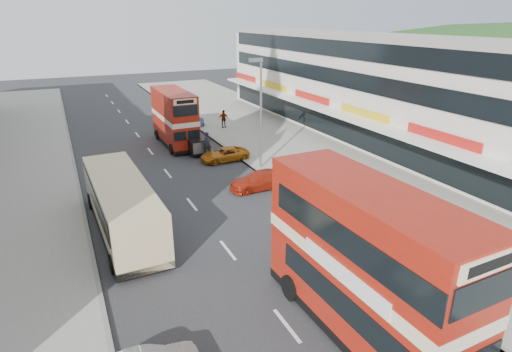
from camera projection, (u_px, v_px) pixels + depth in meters
road_surface at (168, 174)px, 31.01m from camera, size 12.00×90.00×0.01m
pavement_right at (308, 152)px, 35.75m from camera, size 12.00×90.00×0.15m
kerb_left at (78, 186)px, 28.57m from camera, size 0.20×90.00×0.16m
kerb_right at (244, 161)px, 33.41m from camera, size 0.20×90.00×0.16m
commercial_row at (372, 87)px, 38.96m from camera, size 9.90×46.20×9.30m
street_lamp at (260, 106)px, 30.21m from camera, size 1.00×0.20×8.12m
bus_main at (367, 263)px, 14.53m from camera, size 2.95×9.86×5.42m
bus_second at (175, 118)px, 37.14m from camera, size 2.38×8.45×4.65m
coach at (122, 204)px, 22.18m from camera, size 2.93×10.19×2.68m
car_right_a at (260, 180)px, 28.10m from camera, size 4.18×1.74×1.21m
car_right_b at (225, 154)px, 33.56m from camera, size 3.89×1.85×1.07m
car_right_c at (186, 122)px, 43.37m from camera, size 3.77×1.77×1.25m
pedestrian_near at (314, 171)px, 28.86m from camera, size 0.64×0.49×1.58m
pedestrian_far at (223, 119)px, 42.97m from camera, size 1.10×0.54×1.80m
cyclist at (208, 150)px, 33.89m from camera, size 0.70×1.64×2.22m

